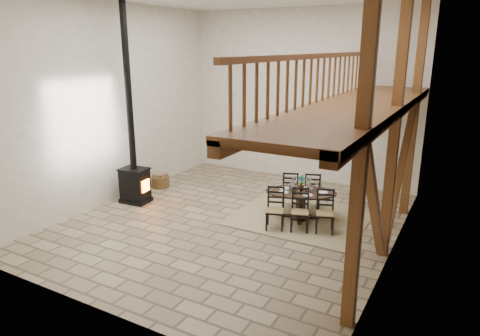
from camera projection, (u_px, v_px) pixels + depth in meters
The scene contains 7 objects.
ground at pixel (233, 221), 9.94m from camera, with size 8.00×8.00×0.00m, color tan.
room_shell at pixel (284, 93), 8.56m from camera, with size 7.02×8.02×5.01m.
rug at pixel (300, 218), 10.11m from camera, with size 3.00×2.50×0.02m, color tan.
dining_table at pixel (300, 205), 9.92m from camera, with size 1.94×2.12×1.05m.
wood_stove at pixel (133, 161), 10.88m from camera, with size 0.75×0.61×5.00m.
log_basket at pixel (161, 181), 12.32m from camera, with size 0.50×0.50×0.42m.
log_stack at pixel (144, 185), 11.81m from camera, with size 0.37×0.31×0.44m.
Camera 1 is at (4.62, -7.98, 3.91)m, focal length 32.00 mm.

